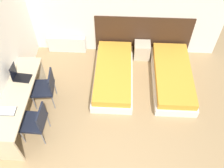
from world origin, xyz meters
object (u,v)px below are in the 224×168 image
object	(u,v)px
nightstand	(142,50)
chair_near_notebook	(36,121)
bed_near_door	(172,77)
bed_near_window	(113,74)
chair_near_laptop	(45,87)
laptop	(19,76)

from	to	relation	value
nightstand	chair_near_notebook	size ratio (longest dim) A/B	0.49
bed_near_door	nightstand	world-z (taller)	nightstand
bed_near_window	bed_near_door	distance (m)	1.37
bed_near_window	chair_near_laptop	size ratio (longest dim) A/B	2.25
nightstand	chair_near_laptop	bearing A→B (deg)	-143.63
bed_near_window	laptop	distance (m)	2.07
chair_near_laptop	bed_near_window	bearing A→B (deg)	21.62
laptop	nightstand	bearing A→B (deg)	36.64
bed_near_window	chair_near_laptop	distance (m)	1.58
chair_near_notebook	laptop	xyz separation A→B (m)	(-0.44, 0.80, 0.34)
bed_near_window	chair_near_laptop	world-z (taller)	chair_near_laptop
chair_near_laptop	nightstand	bearing A→B (deg)	30.82
bed_near_window	chair_near_notebook	size ratio (longest dim) A/B	2.25
bed_near_door	nightstand	xyz separation A→B (m)	(-0.68, 0.81, 0.04)
bed_near_door	chair_near_laptop	distance (m)	2.85
bed_near_door	chair_near_notebook	distance (m)	3.16
bed_near_door	chair_near_laptop	xyz separation A→B (m)	(-2.74, -0.71, 0.33)
bed_near_door	laptop	xyz separation A→B (m)	(-3.18, -0.73, 0.67)
laptop	chair_near_notebook	bearing A→B (deg)	-56.23
nightstand	chair_near_notebook	distance (m)	3.13
chair_near_laptop	chair_near_notebook	size ratio (longest dim) A/B	1.00
bed_near_window	laptop	bearing A→B (deg)	-158.12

